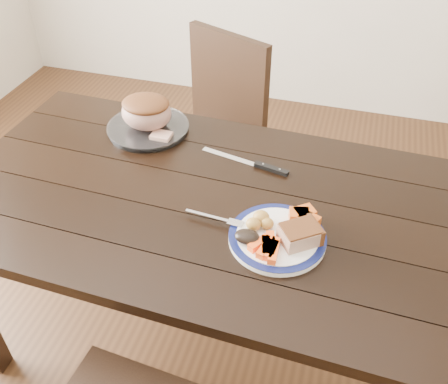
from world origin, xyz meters
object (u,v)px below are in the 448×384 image
(fork, at_px, (218,219))
(roast_joint, at_px, (147,113))
(dinner_plate, at_px, (277,238))
(pork_slice, at_px, (300,235))
(chair_far, at_px, (213,127))
(serving_platter, at_px, (148,129))
(dining_table, at_px, (202,218))
(carving_knife, at_px, (260,166))

(fork, height_order, roast_joint, roast_joint)
(fork, xyz_separation_m, roast_joint, (-0.39, 0.41, 0.06))
(dinner_plate, bearing_deg, pork_slice, -4.76)
(pork_slice, bearing_deg, chair_far, 121.24)
(dinner_plate, distance_m, serving_platter, 0.71)
(chair_far, bearing_deg, fork, 132.39)
(dining_table, xyz_separation_m, chair_far, (-0.19, 0.73, -0.13))
(carving_knife, bearing_deg, serving_platter, 179.49)
(carving_knife, bearing_deg, roast_joint, 179.49)
(dining_table, relative_size, fork, 9.14)
(dining_table, bearing_deg, fork, -50.20)
(dinner_plate, height_order, roast_joint, roast_joint)
(dinner_plate, distance_m, carving_knife, 0.34)
(dining_table, distance_m, chair_far, 0.77)
(dinner_plate, bearing_deg, serving_platter, 143.46)
(chair_far, bearing_deg, roast_joint, 99.41)
(serving_platter, distance_m, carving_knife, 0.46)
(roast_joint, bearing_deg, dining_table, -44.53)
(pork_slice, relative_size, roast_joint, 0.56)
(pork_slice, relative_size, fork, 0.57)
(serving_platter, bearing_deg, carving_knife, -12.74)
(dinner_plate, xyz_separation_m, carving_knife, (-0.12, 0.32, -0.00))
(dinner_plate, xyz_separation_m, pork_slice, (0.06, -0.01, 0.04))
(dining_table, height_order, dinner_plate, dinner_plate)
(dining_table, height_order, serving_platter, serving_platter)
(chair_far, relative_size, serving_platter, 3.19)
(dinner_plate, distance_m, roast_joint, 0.71)
(chair_far, relative_size, roast_joint, 5.09)
(serving_platter, relative_size, pork_slice, 2.85)
(dining_table, height_order, pork_slice, pork_slice)
(serving_platter, bearing_deg, dining_table, -44.53)
(serving_platter, bearing_deg, roast_joint, 0.00)
(roast_joint, bearing_deg, carving_knife, -12.74)
(dining_table, relative_size, pork_slice, 15.96)
(serving_platter, relative_size, fork, 1.63)
(dining_table, distance_m, carving_knife, 0.26)
(roast_joint, bearing_deg, dinner_plate, -36.54)
(chair_far, xyz_separation_m, roast_joint, (-0.11, -0.43, 0.30))
(pork_slice, distance_m, fork, 0.24)
(roast_joint, height_order, carving_knife, roast_joint)
(fork, bearing_deg, dining_table, 134.27)
(dining_table, bearing_deg, pork_slice, -21.44)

